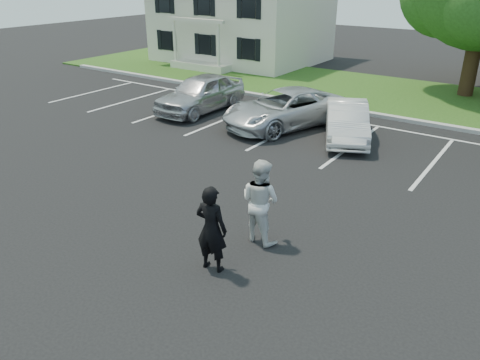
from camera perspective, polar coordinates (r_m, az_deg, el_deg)
name	(u,v)px	position (r m, az deg, el deg)	size (l,w,h in m)	color
ground_plane	(215,245)	(10.73, -3.07, -7.91)	(90.00, 90.00, 0.00)	black
curb	(389,117)	(20.72, 17.76, 7.33)	(40.00, 0.30, 0.15)	#969691
grass_strip	(417,98)	(24.47, 20.73, 9.32)	(44.00, 8.00, 0.08)	#193F11
stall_lines	(400,146)	(17.58, 18.91, 3.99)	(34.00, 5.36, 0.01)	silver
house	(242,1)	(32.95, 0.25, 20.99)	(10.30, 9.22, 7.60)	beige
man_black_suit	(211,229)	(9.48, -3.51, -5.96)	(0.69, 0.45, 1.89)	black
man_white_shirt	(260,201)	(10.47, 2.50, -2.57)	(0.96, 0.75, 1.98)	silver
car_silver_west	(201,93)	(20.79, -4.81, 10.51)	(1.88, 4.68, 1.59)	#B4B4B9
car_silver_minivan	(285,108)	(18.67, 5.51, 8.67)	(2.41, 5.22, 1.45)	#BABDC2
car_white_sedan	(347,121)	(17.59, 12.88, 7.01)	(1.43, 4.09, 1.35)	silver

